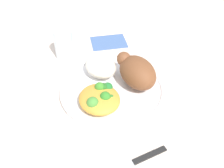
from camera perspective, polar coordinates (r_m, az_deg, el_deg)
name	(u,v)px	position (r m, az deg, el deg)	size (l,w,h in m)	color
ground_plane	(112,92)	(0.67, 0.00, -1.85)	(2.00, 2.00, 0.00)	silver
plate	(112,89)	(0.66, 0.00, -1.22)	(0.28, 0.28, 0.02)	white
roasted_chicken	(136,71)	(0.65, 5.68, 2.91)	(0.13, 0.08, 0.07)	brown
rice_pile	(99,66)	(0.68, -2.96, 4.09)	(0.10, 0.08, 0.05)	silver
mac_cheese_with_broccoli	(100,98)	(0.60, -2.79, -3.17)	(0.11, 0.10, 0.04)	gold
fork	(144,145)	(0.56, 7.42, -13.80)	(0.02, 0.14, 0.01)	silver
knife	(134,162)	(0.53, 5.06, -17.53)	(0.02, 0.19, 0.01)	black
water_glass	(64,44)	(0.78, -11.06, 9.06)	(0.06, 0.06, 0.09)	silver
napkin	(109,42)	(0.86, -0.76, 9.70)	(0.09, 0.12, 0.00)	#47669E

